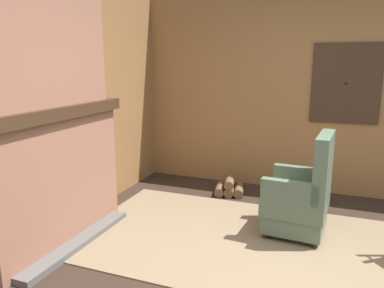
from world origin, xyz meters
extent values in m
cube|color=olive|center=(-2.39, 0.00, 1.31)|extent=(0.06, 5.33, 2.63)
cube|color=olive|center=(0.00, 2.39, 1.31)|extent=(5.33, 0.06, 2.63)
cube|color=#382619|center=(0.28, 2.35, 1.42)|extent=(0.80, 0.02, 0.97)
cube|color=silver|center=(0.28, 2.36, 1.42)|extent=(0.76, 0.01, 0.93)
cube|color=#382619|center=(0.28, 2.35, 1.42)|extent=(0.02, 0.02, 0.93)
cube|color=#382619|center=(0.28, 2.35, 1.42)|extent=(0.76, 0.02, 0.02)
cube|color=#93604C|center=(-2.20, 0.00, 0.60)|extent=(0.32, 1.59, 1.19)
cube|color=black|center=(-2.08, 0.00, 0.45)|extent=(0.08, 0.83, 0.67)
cube|color=#565451|center=(-1.96, 0.00, 0.03)|extent=(0.16, 1.44, 0.06)
cube|color=#3D2819|center=(-2.20, 0.00, 1.25)|extent=(0.42, 1.69, 0.11)
cube|color=#93604C|center=(-2.20, 0.00, 1.95)|extent=(0.28, 1.40, 1.30)
cube|color=#7A664C|center=(-0.38, 0.64, 0.01)|extent=(3.50, 1.91, 0.01)
cube|color=#516651|center=(-0.11, 1.00, 0.18)|extent=(0.60, 0.62, 0.24)
cube|color=#516651|center=(-0.11, 1.00, 0.33)|extent=(0.63, 0.66, 0.18)
cube|color=#516651|center=(0.12, 0.98, 0.73)|extent=(0.16, 0.62, 0.61)
cube|color=#516651|center=(-0.15, 0.74, 0.52)|extent=(0.53, 0.13, 0.20)
cube|color=#516651|center=(-0.11, 1.26, 0.52)|extent=(0.53, 0.13, 0.20)
cylinder|color=#332319|center=(-0.36, 0.77, 0.03)|extent=(0.05, 0.05, 0.06)
cylinder|color=#332319|center=(-0.33, 1.26, 0.03)|extent=(0.05, 0.05, 0.06)
cylinder|color=#332319|center=(0.10, 0.73, 0.03)|extent=(0.05, 0.05, 0.06)
cylinder|color=#332319|center=(0.14, 1.23, 0.03)|extent=(0.05, 0.05, 0.06)
cylinder|color=brown|center=(-1.14, 1.83, 0.06)|extent=(0.19, 0.36, 0.12)
cylinder|color=brown|center=(-1.02, 1.85, 0.06)|extent=(0.19, 0.36, 0.12)
cylinder|color=brown|center=(-0.90, 1.88, 0.06)|extent=(0.19, 0.36, 0.12)
cylinder|color=brown|center=(-1.02, 1.85, 0.16)|extent=(0.19, 0.36, 0.12)
ellipsoid|color=#47708E|center=(-2.23, -0.45, 1.35)|extent=(0.10, 0.10, 0.10)
cylinder|color=white|center=(-2.23, -0.45, 1.50)|extent=(0.06, 0.06, 0.19)
cube|color=black|center=(-2.23, 0.26, 1.37)|extent=(0.15, 0.26, 0.13)
cube|color=silver|center=(-2.16, 0.26, 1.37)|extent=(0.01, 0.04, 0.02)
camera|label=1|loc=(0.18, -2.62, 1.69)|focal=35.00mm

